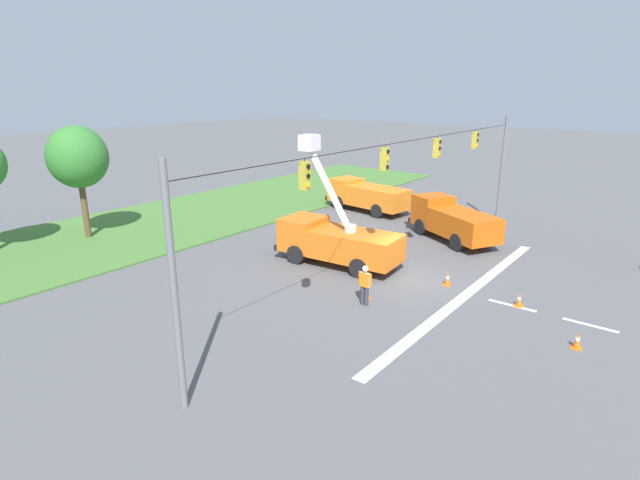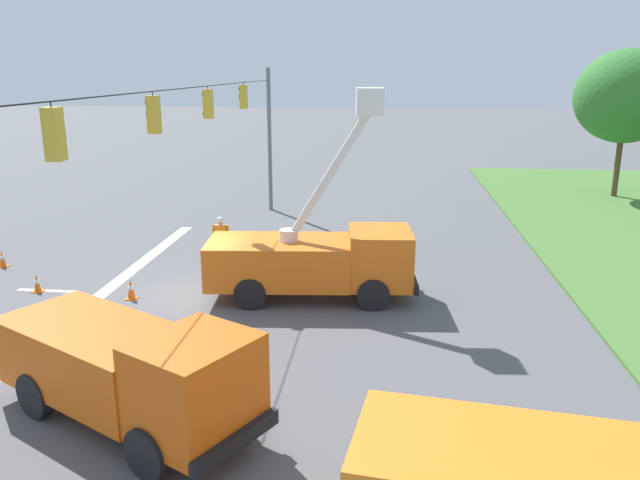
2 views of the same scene
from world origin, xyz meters
The scene contains 11 objects.
ground_plane centered at (0.00, 0.00, 0.00)m, with size 200.00×200.00×0.00m, color #565659.
lane_markings centered at (0.00, -4.70, 0.00)m, with size 17.60×15.25×0.01m.
signal_gantry centered at (0.08, 0.00, 4.58)m, with size 26.20×0.33×7.20m.
tree_far_west centered at (-18.24, 18.98, 5.66)m, with size 5.44×5.55×8.22m.
utility_truck_bucket_lift centered at (-0.38, 3.81, 1.37)m, with size 2.90×6.78×6.61m.
utility_truck_support_near centered at (7.41, 0.85, 1.25)m, with size 4.97×6.56×2.38m.
road_worker centered at (-3.80, -0.20, 1.00)m, with size 0.26×0.65×1.77m.
traffic_cone_foreground_left centered at (0.44, -2.06, 0.32)m, with size 0.36×0.36×0.67m.
traffic_cone_foreground_right centered at (0.11, -5.44, 0.29)m, with size 0.36×0.36×0.61m.
traffic_cone_mid_left centered at (-3.21, 0.08, 0.30)m, with size 0.36×0.36×0.62m.
traffic_cone_mid_right centered at (-2.29, -8.19, 0.31)m, with size 0.36×0.36×0.64m.
Camera 2 is at (18.51, 5.99, 7.17)m, focal length 35.00 mm.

